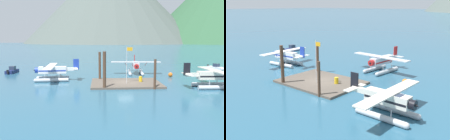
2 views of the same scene
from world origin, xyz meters
The scene contains 12 objects.
ground_plane centered at (0.00, 0.00, 0.00)m, with size 1200.00×1200.00×0.00m, color #285670.
dock_platform centered at (0.00, 0.00, 0.15)m, with size 11.30×8.52×0.30m, color brown.
piling_near_left centered at (-3.59, -3.99, 2.79)m, with size 0.47×0.47×5.58m, color #4C3323.
piling_near_right centered at (3.81, -4.23, 2.23)m, with size 0.36×0.36×4.45m, color #4C3323.
piling_far_left centered at (-4.29, 3.69, 2.56)m, with size 0.42×0.42×5.12m, color #4C3323.
flagpole centered at (0.14, -0.94, 4.00)m, with size 0.95×0.10×5.94m.
fuel_drum centered at (2.54, 0.48, 0.74)m, with size 0.62×0.62×0.88m.
mooring_buoy centered at (9.65, 7.06, 0.42)m, with size 0.85×0.85×0.85m, color orange.
seaplane_white_port_fwd centered at (-12.69, 3.80, 1.58)m, with size 7.97×10.48×3.84m.
seaplane_silver_bow_right centered at (3.33, 11.05, 1.58)m, with size 10.48×7.97×3.84m.
seaplane_cream_stbd_aft centered at (12.93, -3.77, 1.58)m, with size 7.98×10.42×3.84m.
boat_navy_open_west centered at (-23.55, 14.05, 0.49)m, with size 1.62×4.89×1.50m.
Camera 2 is at (24.47, -25.02, 10.99)m, focal length 40.52 mm.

